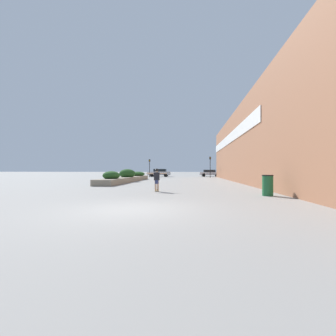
# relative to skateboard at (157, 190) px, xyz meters

# --- Properties ---
(ground_plane) EXTENTS (300.00, 300.00, 0.00)m
(ground_plane) POSITION_rel_skateboard_xyz_m (0.17, -6.40, -0.07)
(ground_plane) COLOR gray
(building_wall_right) EXTENTS (0.67, 40.65, 8.03)m
(building_wall_right) POSITION_rel_skateboard_xyz_m (7.36, 10.12, 3.96)
(building_wall_right) COLOR #9E6647
(building_wall_right) RESTS_ON ground_plane
(planter_box) EXTENTS (1.94, 15.64, 1.46)m
(planter_box) POSITION_rel_skateboard_xyz_m (-5.19, 11.63, 0.41)
(planter_box) COLOR gray
(planter_box) RESTS_ON ground_plane
(skateboard) EXTENTS (0.26, 0.62, 0.09)m
(skateboard) POSITION_rel_skateboard_xyz_m (0.00, 0.00, 0.00)
(skateboard) COLOR olive
(skateboard) RESTS_ON ground_plane
(skateboarder) EXTENTS (1.26, 0.23, 1.35)m
(skateboarder) POSITION_rel_skateboard_xyz_m (0.00, -0.00, 0.84)
(skateboarder) COLOR tan
(skateboarder) RESTS_ON skateboard
(trash_bin) EXTENTS (0.56, 0.56, 1.09)m
(trash_bin) POSITION_rel_skateboard_xyz_m (6.10, -1.77, 0.48)
(trash_bin) COLOR #1E5B33
(trash_bin) RESTS_ON ground_plane
(car_leftmost) EXTENTS (4.31, 1.90, 1.39)m
(car_leftmost) POSITION_rel_skateboard_xyz_m (6.01, 32.57, 0.68)
(car_leftmost) COLOR #BCBCC1
(car_leftmost) RESTS_ON ground_plane
(car_center_left) EXTENTS (4.47, 1.95, 1.55)m
(car_center_left) POSITION_rel_skateboard_xyz_m (-4.12, 30.43, 0.75)
(car_center_left) COLOR #BCBCC1
(car_center_left) RESTS_ON ground_plane
(traffic_light_left) EXTENTS (0.28, 0.30, 3.31)m
(traffic_light_left) POSITION_rel_skateboard_xyz_m (-5.42, 26.63, 2.20)
(traffic_light_left) COLOR black
(traffic_light_left) RESTS_ON ground_plane
(traffic_light_right) EXTENTS (0.28, 0.30, 3.67)m
(traffic_light_right) POSITION_rel_skateboard_xyz_m (5.50, 25.86, 2.42)
(traffic_light_right) COLOR black
(traffic_light_right) RESTS_ON ground_plane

